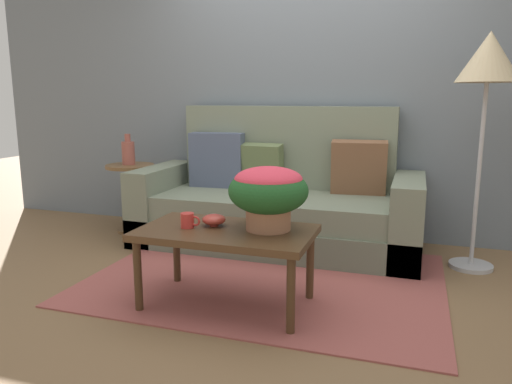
% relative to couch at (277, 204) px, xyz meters
% --- Properties ---
extents(ground_plane, '(14.00, 14.00, 0.00)m').
position_rel_couch_xyz_m(ground_plane, '(0.16, -0.80, -0.34)').
color(ground_plane, brown).
extents(wall_back, '(6.40, 0.12, 2.89)m').
position_rel_couch_xyz_m(wall_back, '(0.16, 0.47, 1.10)').
color(wall_back, slate).
rests_on(wall_back, ground).
extents(area_rug, '(2.31, 1.73, 0.01)m').
position_rel_couch_xyz_m(area_rug, '(0.16, -0.80, -0.34)').
color(area_rug, '#994C47').
rests_on(area_rug, ground).
extents(couch, '(2.30, 0.90, 1.14)m').
position_rel_couch_xyz_m(couch, '(0.00, 0.00, 0.00)').
color(couch, '#626B59').
rests_on(couch, ground).
extents(coffee_table, '(1.01, 0.58, 0.47)m').
position_rel_couch_xyz_m(coffee_table, '(0.06, -1.28, 0.07)').
color(coffee_table, '#442D1B').
rests_on(coffee_table, ground).
extents(side_table, '(0.43, 0.43, 0.62)m').
position_rel_couch_xyz_m(side_table, '(-1.37, -0.04, 0.08)').
color(side_table, brown).
rests_on(side_table, ground).
extents(floor_lamp, '(0.42, 0.42, 1.65)m').
position_rel_couch_xyz_m(floor_lamp, '(1.50, -0.12, 1.06)').
color(floor_lamp, '#B2B2B7').
rests_on(floor_lamp, ground).
extents(potted_plant, '(0.46, 0.46, 0.36)m').
position_rel_couch_xyz_m(potted_plant, '(0.29, -1.20, 0.35)').
color(potted_plant, '#A36B4C').
rests_on(potted_plant, coffee_table).
extents(coffee_mug, '(0.12, 0.08, 0.09)m').
position_rel_couch_xyz_m(coffee_mug, '(-0.17, -1.32, 0.17)').
color(coffee_mug, red).
rests_on(coffee_mug, coffee_table).
extents(snack_bowl, '(0.14, 0.14, 0.07)m').
position_rel_couch_xyz_m(snack_bowl, '(-0.04, -1.23, 0.16)').
color(snack_bowl, '#B2382D').
rests_on(snack_bowl, coffee_table).
extents(table_vase, '(0.12, 0.12, 0.27)m').
position_rel_couch_xyz_m(table_vase, '(-1.38, -0.03, 0.39)').
color(table_vase, '#934C42').
rests_on(table_vase, side_table).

